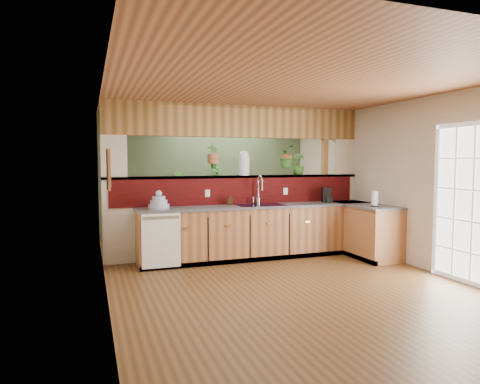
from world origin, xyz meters
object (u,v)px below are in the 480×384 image
object	(u,v)px
dish_stack	(159,203)
glass_jar	(244,163)
coffee_maker	(326,195)
shelving_console	(204,214)
paper_towel	(375,199)
faucet	(259,189)
soap_dispenser	(230,200)

from	to	relation	value
dish_stack	glass_jar	xyz separation A→B (m)	(1.55, 0.36, 0.62)
coffee_maker	shelving_console	distance (m)	2.85
paper_towel	glass_jar	bearing A→B (deg)	146.60
paper_towel	faucet	bearing A→B (deg)	148.89
faucet	glass_jar	size ratio (longest dim) A/B	1.16
paper_towel	soap_dispenser	bearing A→B (deg)	155.15
coffee_maker	glass_jar	bearing A→B (deg)	-171.71
dish_stack	glass_jar	world-z (taller)	glass_jar
faucet	shelving_console	world-z (taller)	faucet
faucet	coffee_maker	bearing A→B (deg)	-5.47
faucet	soap_dispenser	size ratio (longest dim) A/B	2.75
dish_stack	shelving_console	world-z (taller)	dish_stack
faucet	shelving_console	distance (m)	2.26
glass_jar	shelving_console	world-z (taller)	glass_jar
dish_stack	coffee_maker	distance (m)	3.01
faucet	dish_stack	bearing A→B (deg)	-175.33
soap_dispenser	glass_jar	bearing A→B (deg)	32.34
faucet	coffee_maker	xyz separation A→B (m)	(1.26, -0.12, -0.14)
faucet	shelving_console	xyz separation A→B (m)	(-0.42, 2.12, -0.67)
faucet	glass_jar	world-z (taller)	glass_jar
faucet	paper_towel	distance (m)	1.92
faucet	dish_stack	world-z (taller)	faucet
dish_stack	soap_dispenser	world-z (taller)	dish_stack
faucet	coffee_maker	distance (m)	1.27
soap_dispenser	shelving_console	size ratio (longest dim) A/B	0.11
shelving_console	coffee_maker	bearing A→B (deg)	-48.40
paper_towel	coffee_maker	bearing A→B (deg)	113.68
faucet	paper_towel	xyz separation A→B (m)	(1.64, -0.99, -0.15)
faucet	shelving_console	bearing A→B (deg)	101.17
coffee_maker	glass_jar	xyz separation A→B (m)	(-1.46, 0.34, 0.58)
glass_jar	shelving_console	size ratio (longest dim) A/B	0.26
soap_dispenser	shelving_console	bearing A→B (deg)	87.07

